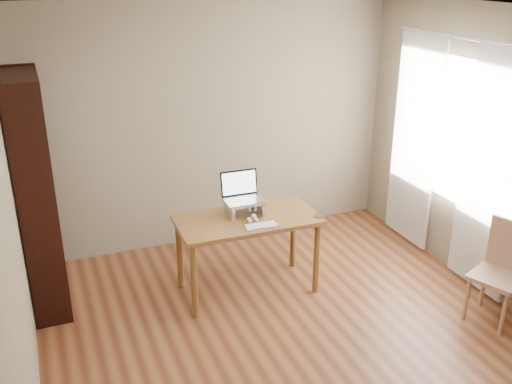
% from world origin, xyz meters
% --- Properties ---
extents(room, '(4.04, 4.54, 2.64)m').
position_xyz_m(room, '(0.03, 0.01, 1.30)').
color(room, '#562816').
rests_on(room, ground).
extents(bookshelf, '(0.30, 0.90, 2.10)m').
position_xyz_m(bookshelf, '(-1.83, 1.55, 1.05)').
color(bookshelf, black).
rests_on(bookshelf, ground).
extents(curtains, '(0.03, 1.90, 2.25)m').
position_xyz_m(curtains, '(1.92, 0.80, 1.17)').
color(curtains, white).
rests_on(curtains, ground).
extents(desk, '(1.31, 0.68, 0.75)m').
position_xyz_m(desk, '(-0.09, 1.04, 0.64)').
color(desk, brown).
rests_on(desk, ground).
extents(laptop_stand, '(0.32, 0.25, 0.13)m').
position_xyz_m(laptop_stand, '(-0.09, 1.12, 0.83)').
color(laptop_stand, silver).
rests_on(laptop_stand, desk).
extents(laptop, '(0.36, 0.30, 0.25)m').
position_xyz_m(laptop, '(-0.09, 1.18, 0.94)').
color(laptop, silver).
rests_on(laptop, laptop_stand).
extents(keyboard, '(0.30, 0.14, 0.02)m').
position_xyz_m(keyboard, '(-0.04, 0.82, 0.76)').
color(keyboard, silver).
rests_on(keyboard, desk).
extents(coaster, '(0.10, 0.10, 0.01)m').
position_xyz_m(coaster, '(0.54, 0.83, 0.75)').
color(coaster, '#53341C').
rests_on(coaster, desk).
extents(cat, '(0.23, 0.47, 0.14)m').
position_xyz_m(cat, '(-0.05, 1.15, 0.81)').
color(cat, '#4C453C').
rests_on(cat, desk).
extents(chair, '(0.52, 0.52, 0.89)m').
position_xyz_m(chair, '(1.77, -0.22, 0.48)').
color(chair, '#9E7255').
rests_on(chair, ground).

